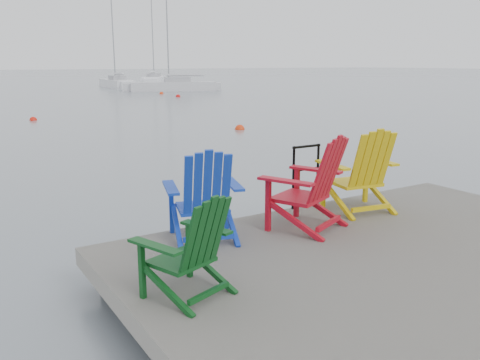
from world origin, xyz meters
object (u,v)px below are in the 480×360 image
chair_green (190,246)px  chair_blue (204,195)px  buoy_d (178,97)px  sailboat_near (117,84)px  sailboat_mid (154,80)px  chair_red (311,183)px  buoy_a (240,129)px  buoy_c (161,94)px  handrail (306,170)px  sailboat_far (174,87)px  chair_yellow (362,170)px  buoy_b (33,120)px

chair_green → chair_blue: chair_blue is taller
chair_blue → buoy_d: chair_blue is taller
sailboat_near → sailboat_mid: size_ratio=0.82×
chair_red → buoy_a: (6.39, 11.95, -1.09)m
chair_red → chair_blue: bearing=142.7°
sailboat_near → buoy_c: size_ratio=28.79×
chair_green → sailboat_mid: (23.29, 57.30, -0.62)m
handrail → sailboat_far: 40.75m
chair_blue → buoy_c: chair_blue is taller
chair_yellow → buoy_d: bearing=79.0°
chair_green → chair_red: bearing=4.1°
chair_yellow → sailboat_near: sailboat_near is taller
buoy_a → buoy_d: buoy_a is taller
sailboat_far → buoy_c: (-2.82, -3.73, -0.36)m
chair_blue → chair_red: chair_red is taller
handrail → chair_blue: 1.95m
buoy_b → buoy_a: bearing=-50.8°
sailboat_near → sailboat_mid: bearing=51.1°
buoy_a → chair_blue: bearing=-123.5°
buoy_d → chair_green: bearing=-114.8°
handrail → chair_yellow: chair_yellow is taller
chair_blue → chair_red: 1.34m
handrail → sailboat_mid: 59.28m
chair_blue → sailboat_mid: 60.41m
buoy_c → buoy_d: 4.10m
sailboat_far → buoy_b: sailboat_far is taller
chair_yellow → buoy_b: chair_yellow is taller
chair_red → buoy_b: chair_red is taller
sailboat_near → sailboat_far: sailboat_far is taller
chair_blue → buoy_b: bearing=103.3°
chair_blue → chair_yellow: 2.40m
chair_blue → buoy_d: 33.51m
chair_yellow → buoy_b: (-0.89, 19.32, -1.08)m
buoy_b → chair_blue: bearing=-94.5°
handrail → chair_yellow: 0.77m
buoy_d → buoy_c: bearing=84.5°
handrail → buoy_c: bearing=70.0°
sailboat_far → buoy_c: bearing=162.5°
chair_red → sailboat_near: (13.50, 47.78, -0.73)m
chair_green → chair_yellow: (3.18, 1.14, 0.11)m
sailboat_near → buoy_d: size_ratio=28.02×
chair_blue → sailboat_near: (14.80, 47.46, -0.69)m
chair_red → buoy_d: chair_red is taller
chair_red → buoy_c: bearing=46.0°
sailboat_far → buoy_b: 24.63m
sailboat_mid → buoy_c: (-8.23, -21.51, -0.35)m
chair_blue → sailboat_far: sailboat_far is taller
buoy_a → buoy_d: 19.83m
sailboat_mid → chair_green: bearing=-85.0°
sailboat_near → buoy_a: (-7.11, -35.83, -0.36)m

